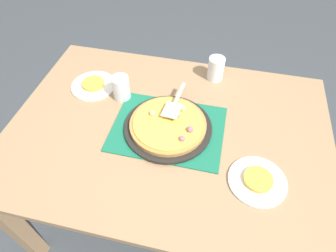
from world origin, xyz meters
TOP-DOWN VIEW (x-y plane):
  - ground_plane at (0.00, 0.00)m, footprint 8.00×8.00m
  - dining_table at (0.00, 0.00)m, footprint 1.40×1.00m
  - placemat at (0.00, 0.00)m, footprint 0.48×0.36m
  - pizza_pan at (0.00, 0.00)m, footprint 0.38×0.38m
  - pizza at (-0.00, -0.00)m, footprint 0.33×0.33m
  - plate_near_left at (0.43, -0.19)m, footprint 0.22×0.22m
  - plate_far_right at (-0.39, 0.18)m, footprint 0.22×0.22m
  - served_slice_left at (0.43, -0.19)m, footprint 0.11×0.11m
  - served_slice_right at (-0.39, 0.18)m, footprint 0.11×0.11m
  - cup_near at (0.26, -0.15)m, footprint 0.08×0.08m
  - cup_far at (-0.16, -0.39)m, footprint 0.08×0.08m
  - pizza_server at (-0.01, -0.10)m, footprint 0.08×0.23m

SIDE VIEW (x-z plane):
  - ground_plane at x=0.00m, z-range 0.00..0.00m
  - dining_table at x=0.00m, z-range 0.27..1.02m
  - placemat at x=0.00m, z-range 0.75..0.76m
  - plate_near_left at x=0.43m, z-range 0.75..0.76m
  - plate_far_right at x=-0.39m, z-range 0.75..0.76m
  - pizza_pan at x=0.00m, z-range 0.76..0.77m
  - served_slice_left at x=0.43m, z-range 0.76..0.78m
  - served_slice_right at x=-0.39m, z-range 0.76..0.78m
  - pizza at x=0.00m, z-range 0.76..0.81m
  - cup_near at x=0.26m, z-range 0.75..0.87m
  - cup_far at x=-0.16m, z-range 0.75..0.87m
  - pizza_server at x=-0.01m, z-range 0.82..0.82m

